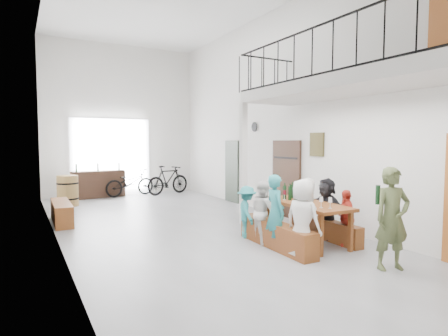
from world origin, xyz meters
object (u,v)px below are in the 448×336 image
side_bench (62,212)px  oak_barrel (68,191)px  tasting_table (306,207)px  bicycle_near (130,183)px  serving_counter (98,184)px  host_standing (392,218)px  bench_inner (276,235)px

side_bench → oak_barrel: bearing=80.4°
tasting_table → bicycle_near: 8.05m
oak_barrel → serving_counter: bearing=50.0°
bicycle_near → serving_counter: bearing=69.1°
side_bench → bicycle_near: bearing=54.3°
bicycle_near → tasting_table: bearing=177.8°
tasting_table → serving_counter: (-2.40, 8.11, -0.23)m
oak_barrel → host_standing: 9.31m
tasting_table → oak_barrel: size_ratio=2.14×
oak_barrel → bicycle_near: (2.23, 1.21, 0.02)m
oak_barrel → tasting_table: bearing=-62.1°
serving_counter → bicycle_near: size_ratio=0.96×
host_standing → bicycle_near: host_standing is taller
serving_counter → host_standing: 10.25m
bicycle_near → oak_barrel: bearing=106.7°
bench_inner → serving_counter: (-1.68, 8.12, 0.24)m
bench_inner → tasting_table: bearing=2.8°
host_standing → tasting_table: bearing=111.4°
serving_counter → host_standing: (2.52, -9.93, 0.32)m
bench_inner → serving_counter: 8.29m
serving_counter → oak_barrel: bearing=-137.2°
tasting_table → oak_barrel: bearing=121.0°
oak_barrel → host_standing: size_ratio=0.59×
oak_barrel → host_standing: host_standing is taller
serving_counter → host_standing: bearing=-83.0°
oak_barrel → bicycle_near: 2.54m
bench_inner → host_standing: (0.84, -1.81, 0.56)m
bench_inner → oak_barrel: (-2.84, 6.74, 0.23)m
bicycle_near → side_bench: bearing=132.6°
host_standing → serving_counter: bearing=121.9°
bench_inner → host_standing: size_ratio=1.29×
bench_inner → host_standing: host_standing is taller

